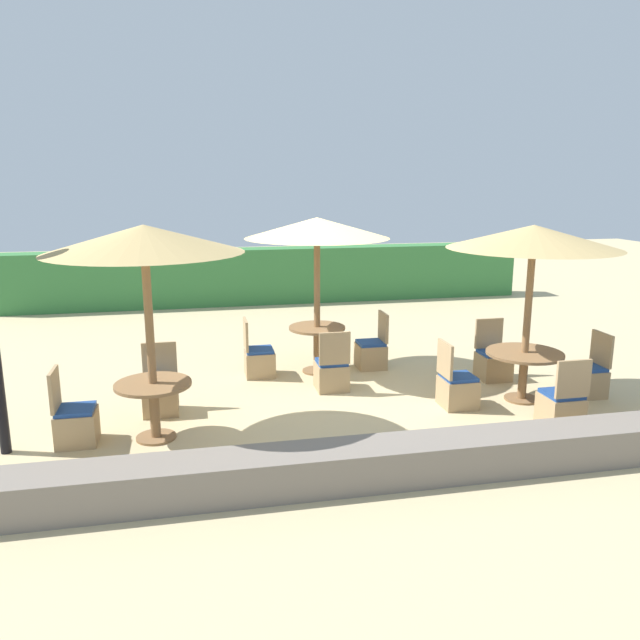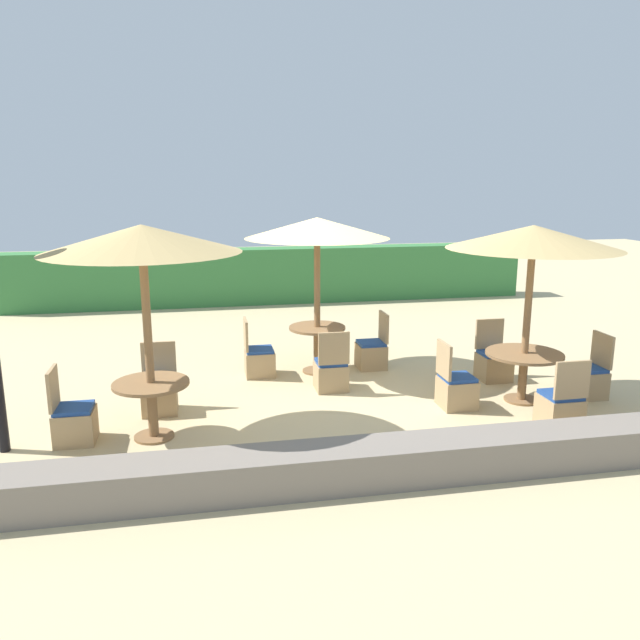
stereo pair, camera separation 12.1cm
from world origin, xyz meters
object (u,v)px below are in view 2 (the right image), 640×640
Objects in this scene: round_table_center at (317,338)px; round_table_front_right at (524,363)px; patio_chair_center_east at (372,352)px; patio_chair_front_right_west at (456,389)px; parasol_front_right at (533,238)px; patio_chair_front_right_south at (560,408)px; round_table_front_left at (152,396)px; parasol_center at (317,229)px; patio_chair_front_left_west at (73,421)px; parasol_front_left at (142,240)px; patio_chair_front_right_east at (588,379)px; patio_chair_center_south at (331,373)px; patio_chair_center_west at (259,360)px; patio_chair_front_left_north at (160,393)px; patio_chair_front_right_north at (493,363)px.

round_table_front_right is (2.59, -1.90, -0.00)m from round_table_center.
patio_chair_front_right_west is at bearing -162.45° from patio_chair_center_east.
parasol_front_right reaches higher than round_table_front_right.
patio_chair_front_right_south is 1.00× the size of patio_chair_front_right_west.
round_table_center is 1.00× the size of round_table_front_left.
parasol_center is at bearing 45.00° from round_table_center.
parasol_front_right is 2.67× the size of patio_chair_front_right_west.
patio_chair_front_left_west reaches higher than round_table_center.
parasol_front_left reaches higher than patio_chair_front_right_south.
parasol_front_left is (-6.06, -0.30, 2.14)m from patio_chair_front_right_east.
patio_chair_front_right_south is at bearing 133.14° from patio_chair_front_right_east.
parasol_front_left reaches higher than patio_chair_front_right_east.
parasol_front_right is (2.59, -1.90, 1.74)m from round_table_center.
patio_chair_center_south reaches higher than round_table_center.
patio_chair_center_east is at bearing 91.75° from patio_chair_center_west.
parasol_center is at bearing 42.13° from parasol_front_left.
patio_chair_front_right_west is 4.04m from round_table_front_left.
patio_chair_center_west is at bearing 152.04° from parasol_front_right.
patio_chair_center_south is 3.22m from patio_chair_front_right_south.
parasol_front_left is (-2.46, -2.22, 1.84)m from round_table_center.
patio_chair_center_south is at bearing -169.92° from patio_chair_front_left_north.
parasol_front_right is 5.44m from patio_chair_front_left_north.
patio_chair_front_right_west is at bearing -177.09° from round_table_front_right.
patio_chair_center_west is 3.42m from parasol_front_left.
patio_chair_front_right_east is 6.06m from patio_chair_front_left_north.
parasol_front_left is at bearing 172.53° from patio_chair_front_right_south.
round_table_center is at bearing -19.21° from patio_chair_front_right_north.
patio_chair_center_west and patio_chair_front_left_north have the same top height.
round_table_center is at bearing 61.93° from patio_chair_front_right_east.
parasol_center is 3.32m from parasol_front_left.
patio_chair_front_right_west and patio_chair_front_left_west have the same top height.
parasol_center is at bearing 91.02° from patio_chair_center_west.
patio_chair_front_right_east is at bearing -28.07° from parasol_center.
patio_chair_center_west is (-1.89, -0.06, 0.00)m from patio_chair_center_east.
patio_chair_front_right_west is (-1.07, -1.03, 0.00)m from patio_chair_front_right_north.
patio_chair_front_right_north is at bearing 43.97° from patio_chair_front_right_east.
patio_chair_front_right_east and patio_chair_front_left_north have the same top height.
patio_chair_center_east is 0.87× the size of round_table_front_right.
patio_chair_center_west is 1.00× the size of patio_chair_front_right_south.
parasol_center is 3.77m from round_table_front_left.
patio_chair_front_right_east is (3.60, -1.92, -2.06)m from parasol_center.
parasol_front_right reaches higher than patio_chair_front_right_west.
parasol_center is 2.69× the size of patio_chair_center_south.
parasol_front_left reaches higher than patio_chair_front_left_west.
patio_chair_center_west reaches higher than round_table_center.
patio_chair_center_south is 1.00× the size of patio_chair_front_right_east.
parasol_front_left reaches higher than round_table_front_left.
round_table_front_left is at bearing 92.85° from patio_chair_front_right_east.
round_table_center is 3.79m from parasol_front_left.
patio_chair_front_right_west is at bearing 92.59° from patio_chair_front_left_west.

